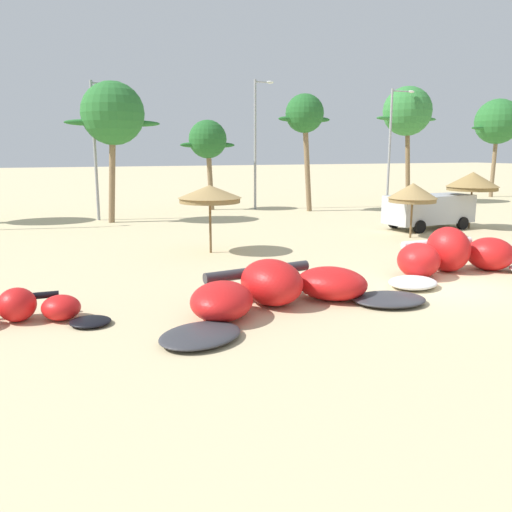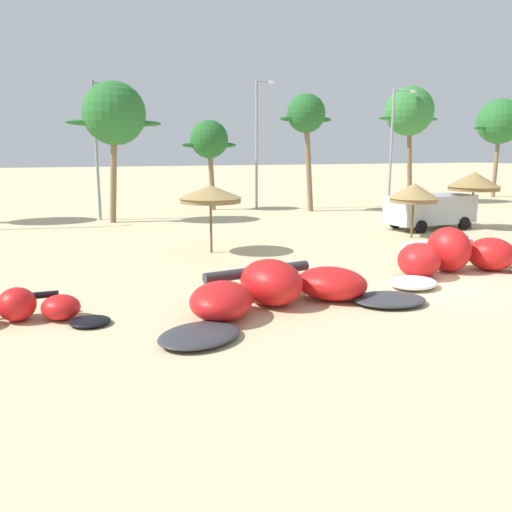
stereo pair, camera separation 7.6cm
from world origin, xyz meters
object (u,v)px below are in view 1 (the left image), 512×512
kite_left (280,291)px  beach_umbrella_near_van (210,194)px  lamppost_east (392,141)px  palm_right_of_gap (498,122)px  kite_far_left (17,311)px  beach_umbrella_middle (413,193)px  beach_umbrella_near_palms (473,181)px  kite_left_of_center (455,256)px  lamppost_west_center (97,143)px  palm_left (113,114)px  palm_center_left (305,116)px  palm_center_right (407,112)px  lamppost_east_center (257,139)px  parked_van (427,209)px  palm_left_of_gap (208,141)px

kite_left → beach_umbrella_near_van: beach_umbrella_near_van is taller
lamppost_east → palm_right_of_gap: bearing=12.4°
kite_far_left → beach_umbrella_middle: bearing=21.8°
beach_umbrella_middle → beach_umbrella_near_palms: beach_umbrella_near_palms is taller
kite_left_of_center → lamppost_west_center: lamppost_west_center is taller
palm_right_of_gap → lamppost_west_center: size_ratio=1.06×
palm_left → palm_center_left: size_ratio=1.02×
kite_left → palm_center_right: (21.64, 22.82, 6.72)m
kite_left_of_center → lamppost_east_center: (1.31, 21.42, 4.43)m
beach_umbrella_near_palms → parked_van: (-2.30, 0.75, -1.50)m
kite_left_of_center → palm_right_of_gap: size_ratio=0.81×
palm_left_of_gap → beach_umbrella_middle: bearing=-70.3°
beach_umbrella_near_palms → lamppost_east: 12.37m
lamppost_east_center → kite_far_left: bearing=-125.3°
lamppost_east → beach_umbrella_near_palms: bearing=-105.5°
beach_umbrella_near_van → palm_center_left: bearing=48.8°
kite_far_left → kite_left: (6.58, -1.25, 0.16)m
palm_left_of_gap → palm_right_of_gap: size_ratio=0.72×
kite_left_of_center → palm_left_of_gap: bearing=95.2°
palm_right_of_gap → lamppost_east_center: lamppost_east_center is taller
kite_left → beach_umbrella_middle: (10.88, 8.21, 1.72)m
beach_umbrella_near_palms → lamppost_east: size_ratio=0.35×
beach_umbrella_near_van → palm_left_of_gap: (4.71, 15.50, 2.43)m
palm_left → palm_center_left: palm_left is taller
kite_left_of_center → palm_left_of_gap: size_ratio=1.12×
palm_center_right → palm_left: bearing=-171.8°
lamppost_east → kite_far_left: bearing=-142.1°
lamppost_west_center → lamppost_east_center: 11.34m
beach_umbrella_near_palms → palm_left_of_gap: (-10.54, 14.22, 2.31)m
beach_umbrella_middle → palm_left: palm_left is taller
beach_umbrella_middle → palm_center_right: palm_center_right is taller
kite_far_left → lamppost_east_center: 26.83m
kite_left_of_center → beach_umbrella_near_van: beach_umbrella_near_van is taller
palm_center_right → palm_right_of_gap: 11.12m
kite_left_of_center → kite_far_left: bearing=-179.4°
kite_far_left → lamppost_east_center: (15.25, 21.57, 4.71)m
palm_left_of_gap → beach_umbrella_near_van: bearing=-106.9°
kite_left → kite_left_of_center: bearing=10.7°
palm_left → lamppost_east_center: bearing=17.9°
palm_right_of_gap → palm_center_left: bearing=-169.8°
kite_far_left → palm_left: 19.80m
parked_van → lamppost_east: 12.87m
lamppost_east_center → lamppost_east: size_ratio=1.04×
kite_far_left → kite_left: bearing=-10.7°
lamppost_east_center → kite_left: bearing=-110.8°
kite_left → lamppost_east_center: (8.67, 22.82, 4.55)m
beach_umbrella_middle → palm_left_of_gap: 16.70m
parked_van → lamppost_east: (5.55, 10.96, 3.83)m
parked_van → palm_left: bearing=148.8°
kite_left → lamppost_east_center: lamppost_east_center is taller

